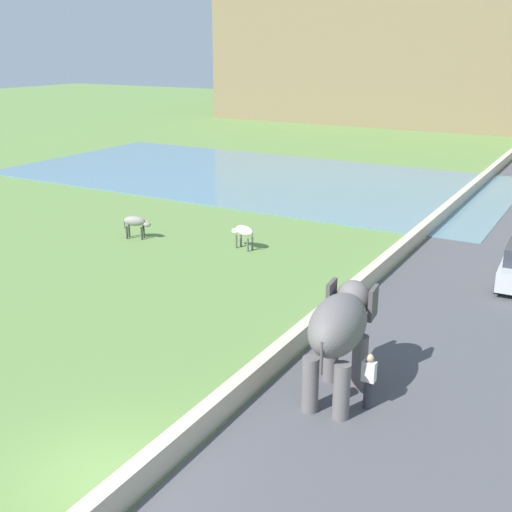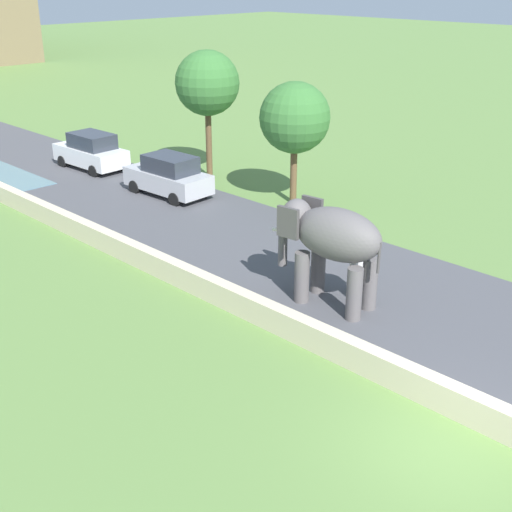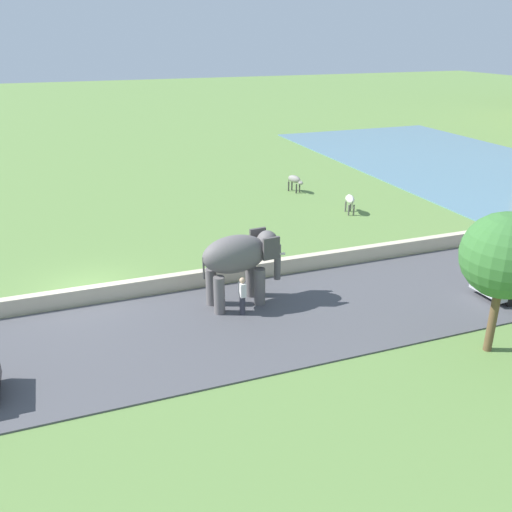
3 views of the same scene
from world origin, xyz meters
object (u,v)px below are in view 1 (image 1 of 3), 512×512
(cow_grey, at_px, (136,222))
(cow_white, at_px, (243,232))
(elephant, at_px, (340,328))
(person_beside_elephant, at_px, (368,380))

(cow_grey, bearing_deg, cow_white, 12.23)
(elephant, height_order, person_beside_elephant, elephant)
(person_beside_elephant, height_order, cow_white, person_beside_elephant)
(cow_grey, bearing_deg, person_beside_elephant, -30.51)
(person_beside_elephant, height_order, cow_grey, person_beside_elephant)
(person_beside_elephant, bearing_deg, cow_grey, 149.49)
(elephant, xyz_separation_m, cow_white, (-9.04, 10.07, -1.20))
(person_beside_elephant, relative_size, cow_grey, 1.15)
(elephant, bearing_deg, cow_grey, 148.60)
(person_beside_elephant, relative_size, cow_white, 1.15)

